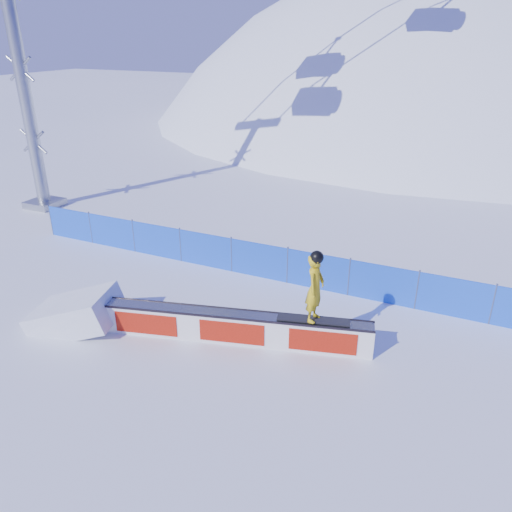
% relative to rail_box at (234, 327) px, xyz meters
% --- Properties ---
extents(ground, '(160.00, 160.00, 0.00)m').
position_rel_rail_box_xyz_m(ground, '(1.05, -0.81, -0.42)').
color(ground, white).
rests_on(ground, ground).
extents(snow_hill, '(64.00, 64.00, 64.00)m').
position_rel_rail_box_xyz_m(snow_hill, '(1.05, 41.19, -18.42)').
color(snow_hill, silver).
rests_on(snow_hill, ground).
extents(safety_fence, '(22.05, 0.05, 1.30)m').
position_rel_rail_box_xyz_m(safety_fence, '(1.05, 3.69, 0.18)').
color(safety_fence, blue).
rests_on(safety_fence, ground).
extents(rail_box, '(7.00, 2.24, 0.85)m').
position_rel_rail_box_xyz_m(rail_box, '(0.00, 0.00, 0.00)').
color(rail_box, white).
rests_on(rail_box, ground).
extents(snow_ramp, '(2.72, 2.06, 1.51)m').
position_rel_rail_box_xyz_m(snow_ramp, '(-4.30, -1.10, -0.42)').
color(snow_ramp, white).
rests_on(snow_ramp, ground).
extents(snowboarder, '(1.83, 0.76, 1.88)m').
position_rel_rail_box_xyz_m(snowboarder, '(1.98, 0.50, 1.36)').
color(snowboarder, black).
rests_on(snowboarder, rail_box).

